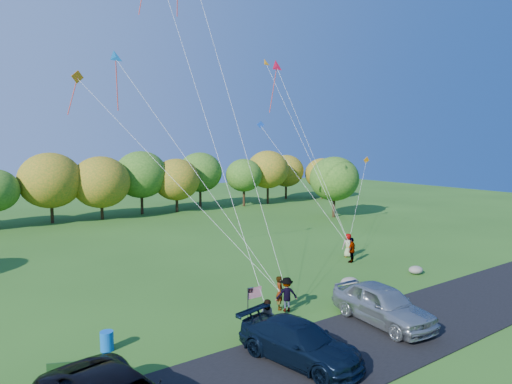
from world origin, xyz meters
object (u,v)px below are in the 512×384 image
minivan_navy (300,342)px  flyer_c (287,294)px  minivan_silver (382,304)px  flyer_b (268,318)px  park_bench (72,373)px  flyer_a (280,293)px  trash_barrel (107,341)px  flyer_e (348,245)px  flyer_d (352,250)px

minivan_navy → flyer_c: bearing=44.3°
minivan_silver → flyer_b: bearing=163.2°
park_bench → minivan_navy: bearing=1.0°
flyer_a → trash_barrel: 9.45m
minivan_silver → park_bench: (-14.40, 2.94, -0.51)m
flyer_a → flyer_e: bearing=-27.2°
minivan_navy → trash_barrel: bearing=125.4°
minivan_navy → flyer_b: 2.96m
flyer_b → flyer_c: bearing=68.2°
flyer_b → flyer_d: 14.92m
flyer_b → flyer_e: 16.44m
minivan_navy → flyer_a: flyer_a is taller
minivan_navy → park_bench: (-8.29, 3.58, -0.35)m
flyer_c → park_bench: size_ratio=1.07×
minivan_silver → flyer_b: (-5.56, 2.26, -0.17)m
flyer_a → flyer_c: bearing=-129.8°
flyer_a → park_bench: bearing=134.8°
trash_barrel → flyer_d: bearing=11.3°
flyer_a → flyer_c: size_ratio=0.99×
minivan_silver → flyer_a: (-2.96, 4.66, -0.11)m
minivan_navy → flyer_b: flyer_b is taller
park_bench → flyer_a: bearing=32.9°
flyer_a → trash_barrel: (-9.43, 0.50, -0.50)m
flyer_c → flyer_d: (10.51, 4.98, 0.02)m
minivan_silver → park_bench: bearing=173.8°
flyer_e → trash_barrel: bearing=42.5°
flyer_e → trash_barrel: 21.72m
minivan_silver → flyer_c: bearing=129.4°
flyer_a → flyer_c: flyer_c is taller
minivan_silver → flyer_e: 13.60m
flyer_e → park_bench: (-23.06, -7.55, -0.42)m
minivan_navy → minivan_silver: minivan_silver is taller
minivan_navy → flyer_e: size_ratio=2.99×
flyer_b → flyer_e: (14.23, 8.23, 0.07)m
flyer_c → park_bench: 11.63m
minivan_silver → flyer_a: size_ratio=3.10×
minivan_navy → flyer_d: (13.76, 9.83, 0.08)m
flyer_d → trash_barrel: bearing=-9.7°
minivan_silver → flyer_a: bearing=127.8°
minivan_navy → flyer_b: (0.54, 2.91, -0.01)m
flyer_c → flyer_e: 13.12m
flyer_d → flyer_a: bearing=2.1°
flyer_a → flyer_d: (10.62, 4.52, 0.03)m
flyer_b → park_bench: 8.87m
minivan_silver → minivan_navy: bearing=-168.7°
minivan_navy → flyer_d: bearing=23.7°
flyer_e → flyer_c: bearing=56.9°
minivan_silver → flyer_a: 5.52m
flyer_a → flyer_d: flyer_d is taller
minivan_silver → trash_barrel: 13.44m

